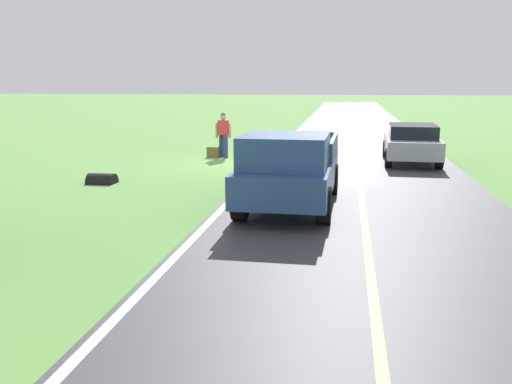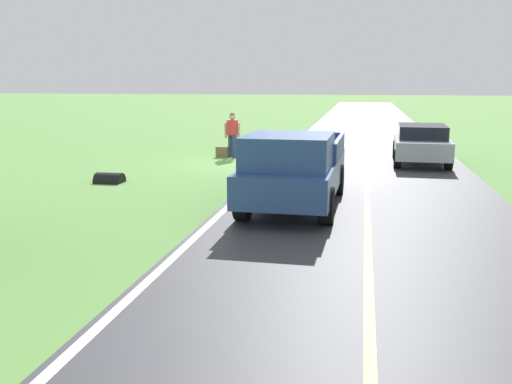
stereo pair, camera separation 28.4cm
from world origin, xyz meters
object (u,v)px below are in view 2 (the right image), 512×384
(suitcase_carried, at_px, (222,152))
(pickup_truck_passing, at_px, (294,168))
(hitchhiker_walking, at_px, (233,132))
(sedan_near_oncoming, at_px, (421,143))

(suitcase_carried, height_order, pickup_truck_passing, pickup_truck_passing)
(suitcase_carried, bearing_deg, hitchhiker_walking, 100.86)
(suitcase_carried, xyz_separation_m, pickup_truck_passing, (-3.87, 8.53, 0.76))
(pickup_truck_passing, xyz_separation_m, sedan_near_oncoming, (-3.66, -8.20, -0.21))
(hitchhiker_walking, distance_m, pickup_truck_passing, 9.27)
(sedan_near_oncoming, bearing_deg, hitchhiker_walking, -3.29)
(hitchhiker_walking, relative_size, suitcase_carried, 3.80)
(hitchhiker_walking, relative_size, pickup_truck_passing, 0.32)
(suitcase_carried, bearing_deg, sedan_near_oncoming, 87.30)
(suitcase_carried, height_order, sedan_near_oncoming, sedan_near_oncoming)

